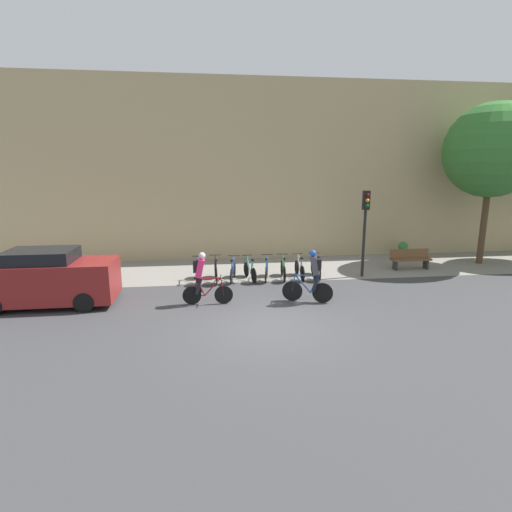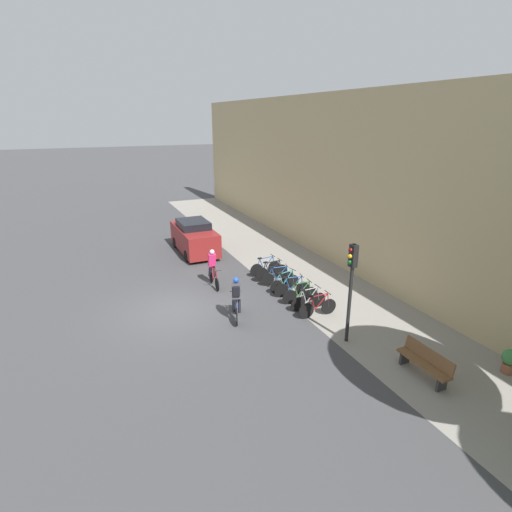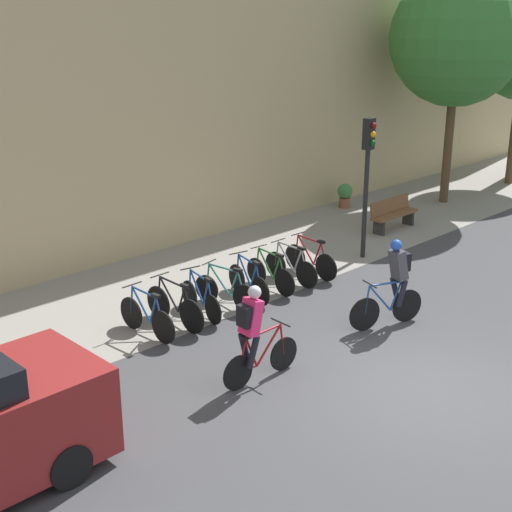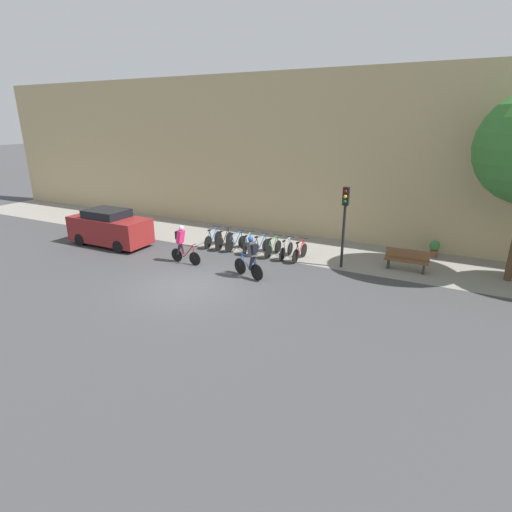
# 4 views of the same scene
# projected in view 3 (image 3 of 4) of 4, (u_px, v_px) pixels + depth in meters

# --- Properties ---
(ground) EXTENTS (200.00, 200.00, 0.00)m
(ground) POSITION_uv_depth(u_px,v_px,m) (428.00, 390.00, 11.76)
(ground) COLOR #3D3D3F
(kerb_strip) EXTENTS (44.00, 4.50, 0.01)m
(kerb_strip) POSITION_uv_depth(u_px,v_px,m) (173.00, 285.00, 16.30)
(kerb_strip) COLOR gray
(kerb_strip) RESTS_ON ground
(building_facade) EXTENTS (44.00, 0.60, 8.58)m
(building_facade) POSITION_uv_depth(u_px,v_px,m) (98.00, 86.00, 16.63)
(building_facade) COLOR tan
(building_facade) RESTS_ON ground
(cyclist_pink) EXTENTS (1.65, 0.46, 1.75)m
(cyclist_pink) POSITION_uv_depth(u_px,v_px,m) (253.00, 332.00, 11.70)
(cyclist_pink) COLOR black
(cyclist_pink) RESTS_ON ground
(cyclist_grey) EXTENTS (1.61, 0.66, 1.78)m
(cyclist_grey) POSITION_uv_depth(u_px,v_px,m) (395.00, 280.00, 13.95)
(cyclist_grey) COLOR black
(cyclist_grey) RESTS_ON ground
(parked_bike_0) EXTENTS (0.46, 1.63, 0.96)m
(parked_bike_0) POSITION_uv_depth(u_px,v_px,m) (147.00, 317.00, 13.63)
(parked_bike_0) COLOR black
(parked_bike_0) RESTS_ON ground
(parked_bike_1) EXTENTS (0.46, 1.72, 0.98)m
(parked_bike_1) POSITION_uv_depth(u_px,v_px,m) (175.00, 307.00, 14.07)
(parked_bike_1) COLOR black
(parked_bike_1) RESTS_ON ground
(parked_bike_2) EXTENTS (0.48, 1.57, 0.94)m
(parked_bike_2) POSITION_uv_depth(u_px,v_px,m) (201.00, 299.00, 14.54)
(parked_bike_2) COLOR black
(parked_bike_2) RESTS_ON ground
(parked_bike_3) EXTENTS (0.48, 1.59, 0.94)m
(parked_bike_3) POSITION_uv_depth(u_px,v_px,m) (226.00, 290.00, 14.99)
(parked_bike_3) COLOR black
(parked_bike_3) RESTS_ON ground
(parked_bike_4) EXTENTS (0.49, 1.57, 0.95)m
(parked_bike_4) POSITION_uv_depth(u_px,v_px,m) (249.00, 282.00, 15.44)
(parked_bike_4) COLOR black
(parked_bike_4) RESTS_ON ground
(parked_bike_5) EXTENTS (0.46, 1.59, 0.95)m
(parked_bike_5) POSITION_uv_depth(u_px,v_px,m) (270.00, 274.00, 15.89)
(parked_bike_5) COLOR black
(parked_bike_5) RESTS_ON ground
(parked_bike_6) EXTENTS (0.46, 1.60, 0.95)m
(parked_bike_6) POSITION_uv_depth(u_px,v_px,m) (291.00, 267.00, 16.35)
(parked_bike_6) COLOR black
(parked_bike_6) RESTS_ON ground
(parked_bike_7) EXTENTS (0.46, 1.65, 0.96)m
(parked_bike_7) POSITION_uv_depth(u_px,v_px,m) (311.00, 260.00, 16.80)
(parked_bike_7) COLOR black
(parked_bike_7) RESTS_ON ground
(traffic_light_pole) EXTENTS (0.26, 0.30, 3.53)m
(traffic_light_pole) POSITION_uv_depth(u_px,v_px,m) (368.00, 162.00, 17.40)
(traffic_light_pole) COLOR black
(traffic_light_pole) RESTS_ON ground
(bench) EXTENTS (1.80, 0.44, 0.89)m
(bench) POSITION_uv_depth(u_px,v_px,m) (393.00, 213.00, 20.38)
(bench) COLOR brown
(bench) RESTS_ON ground
(street_tree_0) EXTENTS (4.19, 4.19, 7.29)m
(street_tree_0) POSITION_uv_depth(u_px,v_px,m) (458.00, 38.00, 21.85)
(street_tree_0) COLOR #4C3823
(street_tree_0) RESTS_ON ground
(potted_plant) EXTENTS (0.48, 0.48, 0.78)m
(potted_plant) POSITION_uv_depth(u_px,v_px,m) (345.00, 194.00, 22.68)
(potted_plant) COLOR brown
(potted_plant) RESTS_ON ground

